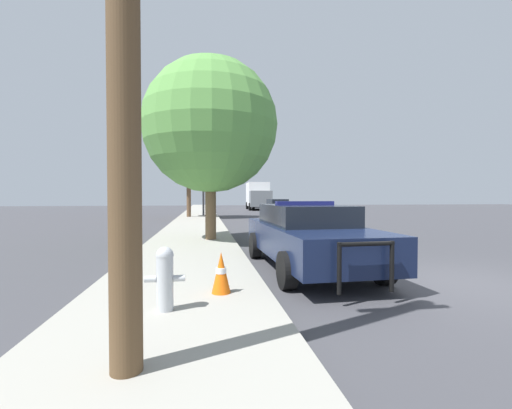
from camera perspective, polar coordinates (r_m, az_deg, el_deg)
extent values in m
plane|color=#3D3D42|center=(7.74, 29.33, -11.26)|extent=(110.00, 110.00, 0.00)
cube|color=#99968C|center=(6.17, -12.74, -13.73)|extent=(3.00, 110.00, 0.13)
cube|color=#141E3D|center=(7.96, 8.70, -5.79)|extent=(2.10, 5.13, 0.67)
cube|color=black|center=(8.15, 8.13, -1.66)|extent=(1.75, 2.69, 0.45)
cylinder|color=black|center=(7.00, 20.49, -9.63)|extent=(0.26, 0.69, 0.69)
cylinder|color=black|center=(6.26, 5.16, -10.87)|extent=(0.26, 0.69, 0.69)
cylinder|color=black|center=(9.79, 10.92, -6.42)|extent=(0.26, 0.69, 0.69)
cylinder|color=black|center=(9.27, -0.13, -6.83)|extent=(0.26, 0.69, 0.69)
cylinder|color=black|center=(5.78, 21.70, -9.55)|extent=(0.07, 0.07, 0.79)
cylinder|color=black|center=(5.38, 13.70, -10.32)|extent=(0.07, 0.07, 0.79)
cylinder|color=black|center=(5.51, 17.88, -6.27)|extent=(0.92, 0.10, 0.07)
cube|color=navy|center=(8.14, 8.13, 0.24)|extent=(1.40, 0.25, 0.09)
cube|color=navy|center=(8.32, 15.07, -5.27)|extent=(0.13, 3.65, 0.19)
cylinder|color=#B7BCC1|center=(4.89, -14.94, -12.68)|extent=(0.22, 0.22, 0.72)
sphere|color=#B7BCC1|center=(4.81, -14.97, -8.19)|extent=(0.23, 0.23, 0.23)
cylinder|color=#B7BCC1|center=(4.89, -17.19, -11.81)|extent=(0.16, 0.09, 0.09)
cylinder|color=#B7BCC1|center=(4.85, -12.67, -11.89)|extent=(0.16, 0.09, 0.09)
cylinder|color=#424247|center=(27.53, -8.77, 3.86)|extent=(0.16, 0.16, 5.43)
cylinder|color=#424247|center=(27.80, -5.18, 9.16)|extent=(3.46, 0.11, 0.11)
cube|color=black|center=(27.90, -1.60, 8.20)|extent=(0.30, 0.24, 0.90)
sphere|color=red|center=(27.81, -1.56, 8.85)|extent=(0.20, 0.20, 0.20)
sphere|color=orange|center=(27.78, -1.56, 8.23)|extent=(0.20, 0.20, 0.20)
sphere|color=green|center=(27.74, -1.56, 7.62)|extent=(0.20, 0.20, 0.20)
cube|color=#333856|center=(32.05, 3.68, -0.47)|extent=(2.16, 4.13, 0.54)
cube|color=black|center=(32.23, 3.58, 0.46)|extent=(1.75, 2.20, 0.50)
cylinder|color=black|center=(31.16, 5.94, -1.03)|extent=(0.29, 0.70, 0.68)
cylinder|color=black|center=(30.62, 2.73, -1.07)|extent=(0.29, 0.70, 0.68)
cylinder|color=black|center=(33.51, 4.55, -0.85)|extent=(0.29, 0.70, 0.68)
cylinder|color=black|center=(33.01, 1.55, -0.88)|extent=(0.29, 0.70, 0.68)
cube|color=black|center=(41.21, 0.38, -0.05)|extent=(1.86, 4.22, 0.57)
cube|color=black|center=(41.00, 0.44, 0.62)|extent=(1.54, 2.22, 0.40)
cylinder|color=black|center=(42.34, -1.06, -0.39)|extent=(0.27, 0.66, 0.65)
cylinder|color=black|center=(42.65, 1.14, -0.38)|extent=(0.27, 0.66, 0.65)
cylinder|color=black|center=(39.80, -0.43, -0.51)|extent=(0.27, 0.66, 0.65)
cylinder|color=black|center=(40.14, 1.91, -0.49)|extent=(0.27, 0.66, 0.65)
cube|color=slate|center=(39.13, 0.79, 0.97)|extent=(2.57, 2.16, 1.82)
cube|color=white|center=(42.75, 0.22, 1.72)|extent=(2.72, 5.36, 2.88)
cylinder|color=black|center=(39.51, 2.50, -0.35)|extent=(0.32, 0.90, 0.89)
cylinder|color=black|center=(39.23, -1.00, -0.36)|extent=(0.32, 0.90, 0.89)
cylinder|color=black|center=(43.88, 1.66, -0.17)|extent=(0.32, 0.90, 0.89)
cylinder|color=black|center=(43.64, -1.49, -0.18)|extent=(0.32, 0.90, 0.89)
cylinder|color=brown|center=(25.85, -11.15, 2.53)|extent=(0.32, 0.32, 4.10)
sphere|color=#B77F28|center=(26.12, -11.18, 9.73)|extent=(4.45, 4.45, 4.45)
cylinder|color=brown|center=(12.29, -7.57, 0.60)|extent=(0.38, 0.38, 2.74)
sphere|color=#5B9947|center=(12.54, -7.61, 12.93)|extent=(4.76, 4.76, 4.76)
cone|color=orange|center=(5.57, -5.83, -11.20)|extent=(0.30, 0.30, 0.66)
cylinder|color=white|center=(5.57, -5.83, -10.88)|extent=(0.17, 0.17, 0.09)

